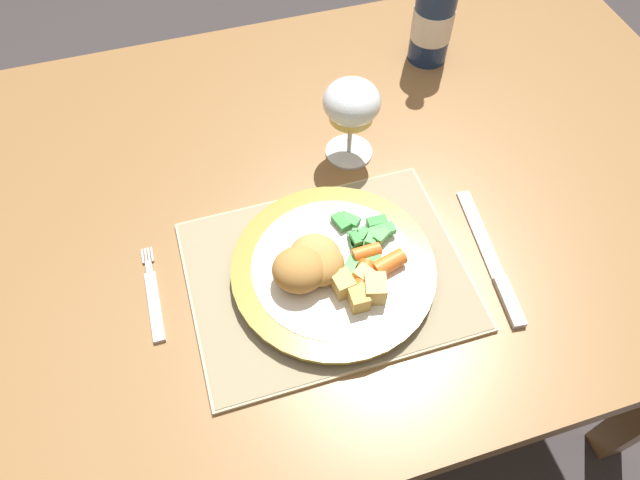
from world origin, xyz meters
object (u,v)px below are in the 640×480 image
object	(u,v)px
dinner_plate	(337,268)
table_knife	(494,267)
fork	(154,299)
wine_glass	(352,106)
dining_table	(304,231)
bottle	(435,10)

from	to	relation	value
dinner_plate	table_knife	xyz separation A→B (m)	(0.20, -0.05, -0.01)
fork	wine_glass	bearing A→B (deg)	28.04
wine_glass	table_knife	bearing A→B (deg)	-64.99
dining_table	fork	xyz separation A→B (m)	(-0.22, -0.11, 0.10)
wine_glass	bottle	xyz separation A→B (m)	(0.20, 0.17, -0.00)
dining_table	wine_glass	bearing A→B (deg)	30.66
dining_table	wine_glass	distance (m)	0.21
dinner_plate	bottle	size ratio (longest dim) A/B	1.04
wine_glass	dinner_plate	bearing A→B (deg)	-112.89
dining_table	dinner_plate	distance (m)	0.18
dining_table	bottle	distance (m)	0.41
table_knife	bottle	distance (m)	0.43
dining_table	table_knife	world-z (taller)	table_knife
table_knife	dining_table	bearing A→B (deg)	136.19
fork	wine_glass	xyz separation A→B (m)	(0.31, 0.17, 0.09)
table_knife	wine_glass	xyz separation A→B (m)	(-0.11, 0.25, 0.09)
dining_table	fork	distance (m)	0.27
dinner_plate	bottle	xyz separation A→B (m)	(0.28, 0.37, 0.07)
wine_glass	bottle	size ratio (longest dim) A/B	0.52
fork	dining_table	bearing A→B (deg)	26.97
fork	table_knife	world-z (taller)	table_knife
dinner_plate	fork	world-z (taller)	dinner_plate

